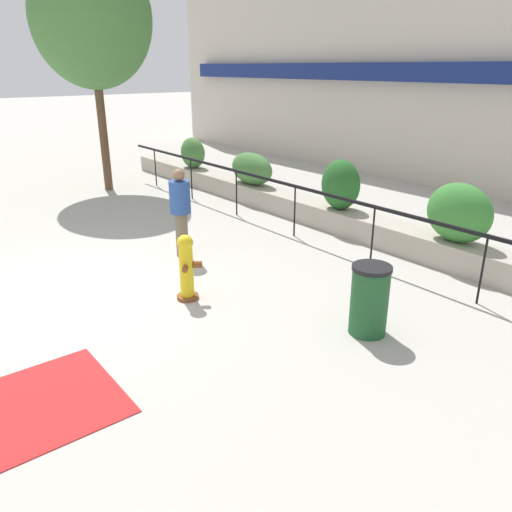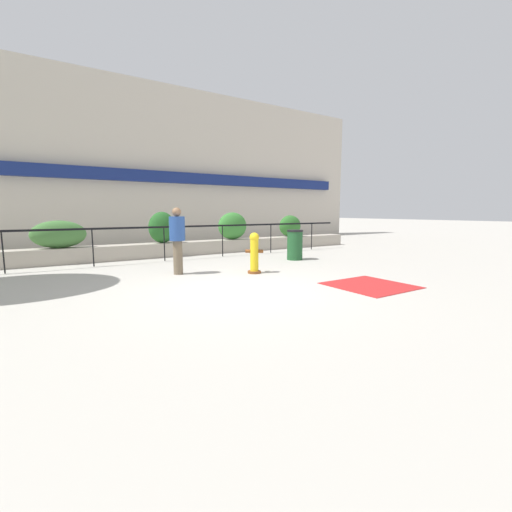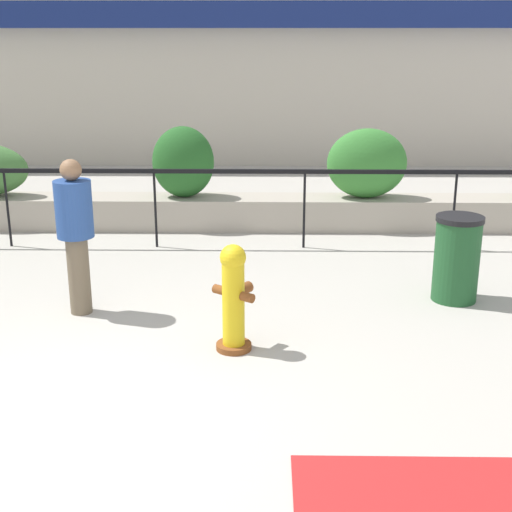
{
  "view_description": "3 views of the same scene",
  "coord_description": "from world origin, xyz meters",
  "px_view_note": "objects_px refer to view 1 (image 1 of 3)",
  "views": [
    {
      "loc": [
        7.7,
        -2.26,
        3.51
      ],
      "look_at": [
        2.07,
        2.19,
        0.78
      ],
      "focal_mm": 35.0,
      "sensor_mm": 36.0,
      "label": 1
    },
    {
      "loc": [
        -3.51,
        -6.15,
        1.63
      ],
      "look_at": [
        1.42,
        1.52,
        0.44
      ],
      "focal_mm": 24.0,
      "sensor_mm": 36.0,
      "label": 2
    },
    {
      "loc": [
        1.62,
        -5.05,
        3.01
      ],
      "look_at": [
        1.48,
        3.1,
        0.43
      ],
      "focal_mm": 50.0,
      "sensor_mm": 36.0,
      "label": 3
    }
  ],
  "objects_px": {
    "street_tree": "(91,18)",
    "trash_bin": "(369,300)",
    "fire_hydrant": "(187,267)",
    "hedge_bush_0": "(193,153)",
    "hedge_bush_3": "(459,213)",
    "hedge_bush_2": "(341,185)",
    "pedestrian": "(180,207)",
    "hedge_bush_1": "(252,169)"
  },
  "relations": [
    {
      "from": "street_tree",
      "to": "trash_bin",
      "type": "height_order",
      "value": "street_tree"
    },
    {
      "from": "hedge_bush_0",
      "to": "hedge_bush_3",
      "type": "distance_m",
      "value": 9.13
    },
    {
      "from": "fire_hydrant",
      "to": "pedestrian",
      "type": "relative_size",
      "value": 0.62
    },
    {
      "from": "street_tree",
      "to": "hedge_bush_2",
      "type": "bearing_deg",
      "value": 19.46
    },
    {
      "from": "hedge_bush_0",
      "to": "pedestrian",
      "type": "xyz_separation_m",
      "value": [
        5.51,
        -3.65,
        0.02
      ]
    },
    {
      "from": "hedge_bush_2",
      "to": "fire_hydrant",
      "type": "relative_size",
      "value": 1.03
    },
    {
      "from": "fire_hydrant",
      "to": "street_tree",
      "type": "distance_m",
      "value": 9.36
    },
    {
      "from": "pedestrian",
      "to": "trash_bin",
      "type": "distance_m",
      "value": 4.32
    },
    {
      "from": "hedge_bush_1",
      "to": "pedestrian",
      "type": "height_order",
      "value": "pedestrian"
    },
    {
      "from": "hedge_bush_0",
      "to": "street_tree",
      "type": "bearing_deg",
      "value": -108.56
    },
    {
      "from": "hedge_bush_2",
      "to": "trash_bin",
      "type": "bearing_deg",
      "value": -42.21
    },
    {
      "from": "hedge_bush_0",
      "to": "hedge_bush_1",
      "type": "xyz_separation_m",
      "value": [
        3.03,
        0.0,
        -0.05
      ]
    },
    {
      "from": "hedge_bush_3",
      "to": "hedge_bush_0",
      "type": "bearing_deg",
      "value": 180.0
    },
    {
      "from": "hedge_bush_1",
      "to": "fire_hydrant",
      "type": "xyz_separation_m",
      "value": [
        4.23,
        -4.59,
        -0.37
      ]
    },
    {
      "from": "hedge_bush_3",
      "to": "trash_bin",
      "type": "relative_size",
      "value": 1.24
    },
    {
      "from": "fire_hydrant",
      "to": "hedge_bush_3",
      "type": "bearing_deg",
      "value": 67.82
    },
    {
      "from": "hedge_bush_2",
      "to": "pedestrian",
      "type": "xyz_separation_m",
      "value": [
        -0.75,
        -3.65,
        -0.07
      ]
    },
    {
      "from": "hedge_bush_1",
      "to": "hedge_bush_3",
      "type": "bearing_deg",
      "value": 0.0
    },
    {
      "from": "hedge_bush_1",
      "to": "street_tree",
      "type": "xyz_separation_m",
      "value": [
        -3.87,
        -2.51,
        3.82
      ]
    },
    {
      "from": "hedge_bush_3",
      "to": "street_tree",
      "type": "xyz_separation_m",
      "value": [
        -9.98,
        -2.51,
        3.71
      ]
    },
    {
      "from": "hedge_bush_3",
      "to": "trash_bin",
      "type": "bearing_deg",
      "value": -78.62
    },
    {
      "from": "hedge_bush_2",
      "to": "fire_hydrant",
      "type": "xyz_separation_m",
      "value": [
        1.0,
        -4.59,
        -0.5
      ]
    },
    {
      "from": "hedge_bush_2",
      "to": "pedestrian",
      "type": "bearing_deg",
      "value": -101.66
    },
    {
      "from": "fire_hydrant",
      "to": "street_tree",
      "type": "relative_size",
      "value": 0.16
    },
    {
      "from": "street_tree",
      "to": "pedestrian",
      "type": "distance_m",
      "value": 7.47
    },
    {
      "from": "fire_hydrant",
      "to": "trash_bin",
      "type": "distance_m",
      "value": 2.88
    },
    {
      "from": "hedge_bush_3",
      "to": "street_tree",
      "type": "distance_m",
      "value": 10.93
    },
    {
      "from": "hedge_bush_2",
      "to": "hedge_bush_3",
      "type": "height_order",
      "value": "hedge_bush_2"
    },
    {
      "from": "hedge_bush_1",
      "to": "hedge_bush_2",
      "type": "xyz_separation_m",
      "value": [
        3.23,
        0.0,
        0.13
      ]
    },
    {
      "from": "hedge_bush_3",
      "to": "street_tree",
      "type": "height_order",
      "value": "street_tree"
    },
    {
      "from": "hedge_bush_2",
      "to": "pedestrian",
      "type": "relative_size",
      "value": 0.64
    },
    {
      "from": "hedge_bush_0",
      "to": "fire_hydrant",
      "type": "distance_m",
      "value": 8.6
    },
    {
      "from": "hedge_bush_0",
      "to": "fire_hydrant",
      "type": "height_order",
      "value": "hedge_bush_0"
    },
    {
      "from": "hedge_bush_0",
      "to": "trash_bin",
      "type": "bearing_deg",
      "value": -18.06
    },
    {
      "from": "hedge_bush_3",
      "to": "trash_bin",
      "type": "height_order",
      "value": "hedge_bush_3"
    },
    {
      "from": "pedestrian",
      "to": "hedge_bush_1",
      "type": "bearing_deg",
      "value": 124.14
    },
    {
      "from": "hedge_bush_0",
      "to": "street_tree",
      "type": "height_order",
      "value": "street_tree"
    },
    {
      "from": "fire_hydrant",
      "to": "street_tree",
      "type": "bearing_deg",
      "value": 165.58
    },
    {
      "from": "hedge_bush_2",
      "to": "hedge_bush_3",
      "type": "bearing_deg",
      "value": 0.0
    },
    {
      "from": "hedge_bush_0",
      "to": "hedge_bush_1",
      "type": "bearing_deg",
      "value": 0.0
    },
    {
      "from": "hedge_bush_1",
      "to": "trash_bin",
      "type": "bearing_deg",
      "value": -25.29
    },
    {
      "from": "street_tree",
      "to": "trash_bin",
      "type": "distance_m",
      "value": 11.45
    }
  ]
}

